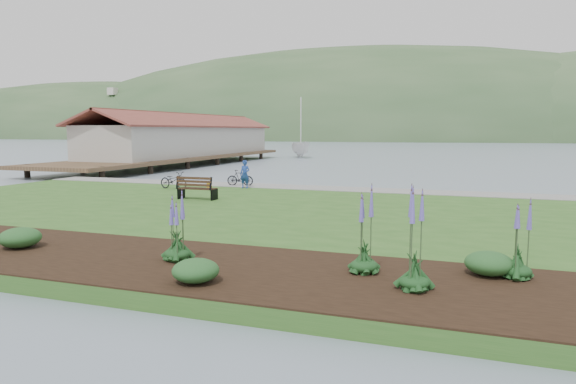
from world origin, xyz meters
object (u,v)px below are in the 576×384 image
Objects in this scene: person at (245,172)px; sailboat at (301,157)px; bicycle_a at (174,180)px; park_bench at (196,188)px.

sailboat is at bearing 104.99° from person.
bicycle_a is 0.07× the size of sailboat.
person is at bearing -55.15° from bicycle_a.
bicycle_a is at bearing -109.12° from sailboat.
sailboat is (-5.97, 40.73, -0.88)m from bicycle_a.
bicycle_a is at bearing 134.37° from park_bench.
park_bench reaches higher than bicycle_a.
sailboat is (-9.50, 39.06, -1.32)m from person.
bicycle_a is (-3.34, 3.41, -0.08)m from park_bench.
sailboat is (-9.31, 44.13, -0.96)m from park_bench.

